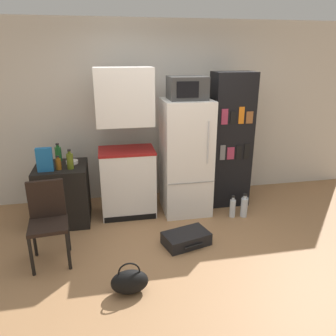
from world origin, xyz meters
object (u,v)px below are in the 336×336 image
at_px(bookshelf, 230,141).
at_px(water_bottle_back, 245,204).
at_px(refrigerator, 186,157).
at_px(water_bottle_front, 233,208).
at_px(microwave, 187,88).
at_px(bottle_olive_oil, 70,161).
at_px(suitcase_large_flat, 186,238).
at_px(side_table, 64,194).
at_px(chair, 48,215).
at_px(bottle_green_tall, 58,154).
at_px(handbag, 130,282).
at_px(kitchen_hutch, 126,150).
at_px(cereal_box, 45,160).
at_px(bottle_clear_short, 43,162).
at_px(bottle_amber_beer, 58,164).
at_px(water_bottle_middle, 244,207).
at_px(bowl, 72,162).

relative_size(bookshelf, water_bottle_back, 6.91).
height_order(refrigerator, water_bottle_front, refrigerator).
bearing_deg(microwave, refrigerator, 74.42).
bearing_deg(bottle_olive_oil, suitcase_large_flat, -29.66).
height_order(side_table, chair, chair).
bearing_deg(bookshelf, refrigerator, -169.67).
relative_size(bottle_green_tall, water_bottle_front, 0.75).
height_order(handbag, water_bottle_back, handbag).
relative_size(refrigerator, microwave, 3.29).
xyz_separation_m(chair, water_bottle_back, (2.58, 0.65, -0.42)).
relative_size(chair, handbag, 2.49).
relative_size(bottle_olive_oil, water_bottle_front, 0.78).
distance_m(kitchen_hutch, refrigerator, 0.83).
distance_m(bottle_olive_oil, water_bottle_front, 2.28).
height_order(cereal_box, chair, cereal_box).
relative_size(bottle_green_tall, chair, 0.27).
height_order(microwave, bookshelf, bookshelf).
relative_size(kitchen_hutch, bottle_clear_short, 13.03).
distance_m(bottle_olive_oil, chair, 0.85).
relative_size(bottle_amber_beer, cereal_box, 0.59).
relative_size(side_table, water_bottle_middle, 2.27).
bearing_deg(handbag, kitchen_hutch, 85.66).
height_order(cereal_box, water_bottle_middle, cereal_box).
xyz_separation_m(bowl, chair, (-0.21, -0.95, -0.28)).
distance_m(kitchen_hutch, chair, 1.39).
distance_m(bottle_amber_beer, water_bottle_middle, 2.56).
bearing_deg(refrigerator, bottle_clear_short, -179.89).
height_order(refrigerator, bottle_green_tall, refrigerator).
xyz_separation_m(bookshelf, bowl, (-2.24, -0.07, -0.16)).
distance_m(side_table, suitcase_large_flat, 1.76).
bearing_deg(microwave, water_bottle_front, -30.21).
height_order(side_table, bottle_amber_beer, bottle_amber_beer).
relative_size(microwave, chair, 0.54).
bearing_deg(bowl, water_bottle_middle, -10.60).
relative_size(chair, suitcase_large_flat, 1.48).
bearing_deg(chair, bottle_green_tall, 83.13).
bearing_deg(cereal_box, chair, -82.76).
distance_m(kitchen_hutch, handbag, 1.88).
bearing_deg(water_bottle_front, bowl, 169.24).
bearing_deg(bookshelf, bottle_amber_beer, -173.36).
distance_m(cereal_box, water_bottle_middle, 2.73).
distance_m(bottle_clear_short, cereal_box, 0.21).
height_order(bookshelf, bottle_olive_oil, bookshelf).
height_order(bookshelf, water_bottle_front, bookshelf).
bearing_deg(bottle_green_tall, bowl, -40.41).
distance_m(bottle_green_tall, chair, 1.17).
xyz_separation_m(bottle_clear_short, cereal_box, (0.05, -0.18, 0.08)).
distance_m(bottle_clear_short, suitcase_large_flat, 2.07).
distance_m(side_table, bottle_clear_short, 0.51).
height_order(bottle_amber_beer, bowl, bottle_amber_beer).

